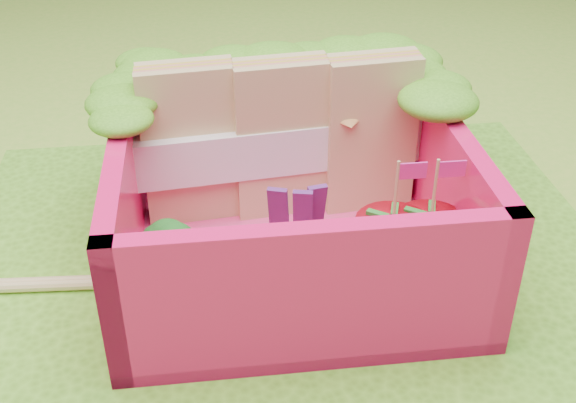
# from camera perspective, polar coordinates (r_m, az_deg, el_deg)

# --- Properties ---
(ground) EXTENTS (14.00, 14.00, 0.00)m
(ground) POSITION_cam_1_polar(r_m,az_deg,el_deg) (2.73, 0.52, -7.78)
(ground) COLOR #81BE35
(ground) RESTS_ON ground
(placemat) EXTENTS (2.60, 2.60, 0.03)m
(placemat) POSITION_cam_1_polar(r_m,az_deg,el_deg) (2.72, 0.52, -7.54)
(placemat) COLOR #589D23
(placemat) RESTS_ON ground
(bento_floor) EXTENTS (1.30, 1.30, 0.05)m
(bento_floor) POSITION_cam_1_polar(r_m,az_deg,el_deg) (2.89, 0.12, -3.76)
(bento_floor) COLOR #FF418E
(bento_floor) RESTS_ON placemat
(bento_box) EXTENTS (1.30, 1.30, 0.55)m
(bento_box) POSITION_cam_1_polar(r_m,az_deg,el_deg) (2.75, 0.13, 0.45)
(bento_box) COLOR #FF1562
(bento_box) RESTS_ON placemat
(lettuce_ruffle) EXTENTS (1.43, 0.83, 0.11)m
(lettuce_ruffle) POSITION_cam_1_polar(r_m,az_deg,el_deg) (3.03, -1.02, 10.58)
(lettuce_ruffle) COLOR #3C8618
(lettuce_ruffle) RESTS_ON bento_box
(sandwich_stack) EXTENTS (1.20, 0.29, 0.66)m
(sandwich_stack) POSITION_cam_1_polar(r_m,az_deg,el_deg) (2.95, -0.46, 4.95)
(sandwich_stack) COLOR tan
(sandwich_stack) RESTS_ON bento_floor
(broccoli) EXTENTS (0.33, 0.33, 0.26)m
(broccoli) POSITION_cam_1_polar(r_m,az_deg,el_deg) (2.54, -8.80, -4.22)
(broccoli) COLOR #639347
(broccoli) RESTS_ON bento_floor
(carrot_sticks) EXTENTS (0.17, 0.09, 0.27)m
(carrot_sticks) POSITION_cam_1_polar(r_m,az_deg,el_deg) (2.55, -5.15, -5.23)
(carrot_sticks) COLOR orange
(carrot_sticks) RESTS_ON bento_floor
(purple_wedges) EXTENTS (0.20, 0.06, 0.38)m
(purple_wedges) POSITION_cam_1_polar(r_m,az_deg,el_deg) (2.64, 0.84, -2.04)
(purple_wedges) COLOR #531C63
(purple_wedges) RESTS_ON bento_floor
(strawberry_left) EXTENTS (0.27, 0.27, 0.51)m
(strawberry_left) POSITION_cam_1_polar(r_m,az_deg,el_deg) (2.63, 8.10, -3.88)
(strawberry_left) COLOR red
(strawberry_left) RESTS_ON bento_floor
(strawberry_right) EXTENTS (0.26, 0.26, 0.50)m
(strawberry_right) POSITION_cam_1_polar(r_m,az_deg,el_deg) (2.67, 10.96, -3.58)
(strawberry_right) COLOR red
(strawberry_right) RESTS_ON bento_floor
(snap_peas) EXTENTS (0.59, 0.58, 0.05)m
(snap_peas) POSITION_cam_1_polar(r_m,az_deg,el_deg) (2.77, 7.89, -4.65)
(snap_peas) COLOR #60AB35
(snap_peas) RESTS_ON bento_floor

